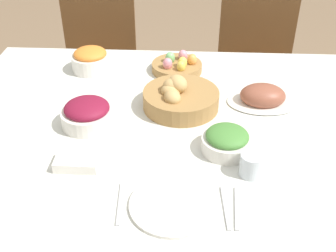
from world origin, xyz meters
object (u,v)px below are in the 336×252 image
(dinner_plate, at_px, (172,205))
(knife, at_px, (225,207))
(chair_far_right, at_px, (254,64))
(bread_basket, at_px, (180,98))
(drinking_cup, at_px, (252,165))
(green_salad_bowl, at_px, (227,141))
(butter_dish, at_px, (77,162))
(spoon, at_px, (237,208))
(egg_basket, at_px, (177,66))
(carrot_bowl, at_px, (91,60))
(chair_far_left, at_px, (96,60))
(fork, at_px, (120,203))
(ham_platter, at_px, (263,97))
(beet_salad_bowl, at_px, (87,114))

(dinner_plate, bearing_deg, knife, 0.00)
(chair_far_right, relative_size, bread_basket, 3.29)
(dinner_plate, bearing_deg, bread_basket, 89.59)
(drinking_cup, bearing_deg, green_salad_bowl, 120.11)
(butter_dish, bearing_deg, spoon, -18.08)
(egg_basket, xyz_separation_m, carrot_bowl, (-0.37, -0.01, 0.02))
(chair_far_right, xyz_separation_m, knife, (-0.26, -1.34, 0.22))
(chair_far_left, distance_m, fork, 1.40)
(egg_basket, height_order, dinner_plate, egg_basket)
(drinking_cup, relative_size, butter_dish, 0.55)
(chair_far_right, relative_size, butter_dish, 7.05)
(chair_far_right, bearing_deg, knife, -95.35)
(chair_far_left, xyz_separation_m, dinner_plate, (0.49, -1.34, 0.22))
(fork, bearing_deg, dinner_plate, -3.84)
(green_salad_bowl, bearing_deg, chair_far_left, 121.06)
(chair_far_left, relative_size, ham_platter, 3.52)
(dinner_plate, height_order, butter_dish, butter_dish)
(bread_basket, relative_size, green_salad_bowl, 1.74)
(chair_far_right, height_order, carrot_bowl, chair_far_right)
(chair_far_right, bearing_deg, dinner_plate, -101.12)
(green_salad_bowl, height_order, dinner_plate, green_salad_bowl)
(egg_basket, relative_size, ham_platter, 0.82)
(butter_dish, bearing_deg, fork, -45.09)
(drinking_cup, bearing_deg, knife, -119.72)
(chair_far_right, relative_size, egg_basket, 4.29)
(chair_far_right, xyz_separation_m, beet_salad_bowl, (-0.71, -0.96, 0.26))
(bread_basket, xyz_separation_m, green_salad_bowl, (0.16, -0.25, -0.00))
(chair_far_left, height_order, bread_basket, chair_far_left)
(ham_platter, bearing_deg, chair_far_right, 83.56)
(egg_basket, height_order, drinking_cup, egg_basket)
(beet_salad_bowl, relative_size, fork, 1.14)
(bread_basket, bearing_deg, chair_far_right, 64.48)
(carrot_bowl, distance_m, butter_dish, 0.65)
(dinner_plate, distance_m, knife, 0.14)
(chair_far_right, relative_size, beet_salad_bowl, 5.01)
(bread_basket, bearing_deg, green_salad_bowl, -58.25)
(chair_far_left, xyz_separation_m, knife, (0.63, -1.34, 0.22))
(chair_far_right, xyz_separation_m, ham_platter, (-0.09, -0.79, 0.25))
(chair_far_left, relative_size, drinking_cup, 12.78)
(bread_basket, distance_m, spoon, 0.54)
(chair_far_left, xyz_separation_m, green_salad_bowl, (0.65, -1.08, 0.26))
(bread_basket, relative_size, egg_basket, 1.31)
(chair_far_left, xyz_separation_m, carrot_bowl, (0.11, -0.55, 0.27))
(green_salad_bowl, distance_m, dinner_plate, 0.30)
(ham_platter, xyz_separation_m, dinner_plate, (-0.31, -0.55, -0.02))
(beet_salad_bowl, distance_m, fork, 0.42)
(carrot_bowl, bearing_deg, knife, -56.43)
(bread_basket, height_order, beet_salad_bowl, bread_basket)
(knife, bearing_deg, beet_salad_bowl, 136.20)
(beet_salad_bowl, xyz_separation_m, fork, (0.17, -0.38, -0.04))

